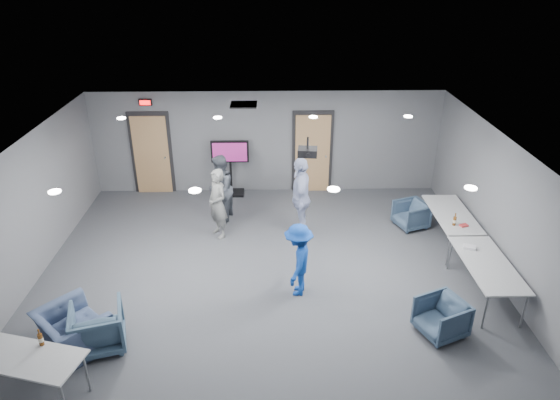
{
  "coord_description": "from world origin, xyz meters",
  "views": [
    {
      "loc": [
        0.08,
        -8.32,
        5.71
      ],
      "look_at": [
        0.28,
        0.89,
        1.2
      ],
      "focal_mm": 32.0,
      "sensor_mm": 36.0,
      "label": 1
    }
  ],
  "objects_px": {
    "person_a": "(218,204)",
    "chair_right_c": "(441,317)",
    "table_right_b": "(487,265)",
    "chair_front_a": "(98,328)",
    "table_front_left": "(24,359)",
    "chair_right_a": "(411,215)",
    "table_right_a": "(452,216)",
    "tv_stand": "(230,165)",
    "person_b": "(220,189)",
    "chair_front_b": "(73,330)",
    "bottle_right": "(455,221)",
    "projector": "(308,152)",
    "person_d": "(298,260)",
    "person_c": "(301,197)",
    "bottle_front": "(41,339)"
  },
  "relations": [
    {
      "from": "person_b",
      "to": "chair_front_b",
      "type": "distance_m",
      "value": 4.77
    },
    {
      "from": "person_a",
      "to": "chair_right_c",
      "type": "height_order",
      "value": "person_a"
    },
    {
      "from": "person_d",
      "to": "table_right_a",
      "type": "distance_m",
      "value": 3.82
    },
    {
      "from": "person_a",
      "to": "chair_right_a",
      "type": "xyz_separation_m",
      "value": [
        4.43,
        0.31,
        -0.49
      ]
    },
    {
      "from": "bottle_front",
      "to": "chair_front_b",
      "type": "bearing_deg",
      "value": 82.7
    },
    {
      "from": "person_b",
      "to": "bottle_front",
      "type": "distance_m",
      "value": 5.48
    },
    {
      "from": "chair_right_a",
      "to": "chair_front_b",
      "type": "bearing_deg",
      "value": -79.03
    },
    {
      "from": "person_a",
      "to": "table_right_b",
      "type": "xyz_separation_m",
      "value": [
        5.08,
        -2.37,
        -0.11
      ]
    },
    {
      "from": "chair_right_a",
      "to": "chair_front_a",
      "type": "xyz_separation_m",
      "value": [
        -6.04,
        -3.87,
        0.06
      ]
    },
    {
      "from": "chair_front_a",
      "to": "table_right_b",
      "type": "xyz_separation_m",
      "value": [
        6.69,
        1.19,
        0.31
      ]
    },
    {
      "from": "tv_stand",
      "to": "chair_right_c",
      "type": "bearing_deg",
      "value": -55.34
    },
    {
      "from": "chair_front_b",
      "to": "projector",
      "type": "bearing_deg",
      "value": -103.67
    },
    {
      "from": "person_c",
      "to": "tv_stand",
      "type": "height_order",
      "value": "person_c"
    },
    {
      "from": "person_d",
      "to": "table_right_b",
      "type": "distance_m",
      "value": 3.42
    },
    {
      "from": "person_c",
      "to": "table_right_b",
      "type": "distance_m",
      "value": 4.03
    },
    {
      "from": "person_d",
      "to": "tv_stand",
      "type": "relative_size",
      "value": 0.96
    },
    {
      "from": "chair_front_a",
      "to": "chair_front_b",
      "type": "xyz_separation_m",
      "value": [
        -0.4,
        -0.0,
        -0.03
      ]
    },
    {
      "from": "person_d",
      "to": "chair_front_a",
      "type": "xyz_separation_m",
      "value": [
        -3.28,
        -1.38,
        -0.34
      ]
    },
    {
      "from": "person_a",
      "to": "person_b",
      "type": "relative_size",
      "value": 0.98
    },
    {
      "from": "tv_stand",
      "to": "projector",
      "type": "xyz_separation_m",
      "value": [
        1.74,
        -3.26,
        1.56
      ]
    },
    {
      "from": "chair_right_c",
      "to": "table_front_left",
      "type": "relative_size",
      "value": 0.4
    },
    {
      "from": "chair_right_a",
      "to": "table_front_left",
      "type": "xyz_separation_m",
      "value": [
        -6.72,
        -4.87,
        0.37
      ]
    },
    {
      "from": "person_a",
      "to": "table_right_b",
      "type": "bearing_deg",
      "value": 31.16
    },
    {
      "from": "chair_front_a",
      "to": "table_right_a",
      "type": "distance_m",
      "value": 7.38
    },
    {
      "from": "chair_right_c",
      "to": "chair_front_b",
      "type": "height_order",
      "value": "chair_front_b"
    },
    {
      "from": "tv_stand",
      "to": "person_a",
      "type": "bearing_deg",
      "value": -93.57
    },
    {
      "from": "chair_front_b",
      "to": "bottle_right",
      "type": "distance_m",
      "value": 7.44
    },
    {
      "from": "table_right_b",
      "to": "table_front_left",
      "type": "xyz_separation_m",
      "value": [
        -7.37,
        -2.19,
        -0.01
      ]
    },
    {
      "from": "chair_front_a",
      "to": "bottle_front",
      "type": "relative_size",
      "value": 2.98
    },
    {
      "from": "chair_right_c",
      "to": "chair_front_a",
      "type": "bearing_deg",
      "value": -111.65
    },
    {
      "from": "person_c",
      "to": "table_right_b",
      "type": "height_order",
      "value": "person_c"
    },
    {
      "from": "person_b",
      "to": "chair_front_a",
      "type": "distance_m",
      "value": 4.61
    },
    {
      "from": "chair_right_c",
      "to": "projector",
      "type": "bearing_deg",
      "value": -161.12
    },
    {
      "from": "person_b",
      "to": "table_right_b",
      "type": "xyz_separation_m",
      "value": [
        5.09,
        -3.1,
        -0.13
      ]
    },
    {
      "from": "person_c",
      "to": "projector",
      "type": "xyz_separation_m",
      "value": [
        0.04,
        -1.08,
        1.47
      ]
    },
    {
      "from": "tv_stand",
      "to": "chair_right_a",
      "type": "bearing_deg",
      "value": -23.62
    },
    {
      "from": "bottle_front",
      "to": "tv_stand",
      "type": "bearing_deg",
      "value": 70.98
    },
    {
      "from": "chair_front_a",
      "to": "table_front_left",
      "type": "relative_size",
      "value": 0.46
    },
    {
      "from": "tv_stand",
      "to": "bottle_right",
      "type": "bearing_deg",
      "value": -33.21
    },
    {
      "from": "person_c",
      "to": "chair_right_a",
      "type": "xyz_separation_m",
      "value": [
        2.6,
        0.29,
        -0.62
      ]
    },
    {
      "from": "person_d",
      "to": "chair_front_b",
      "type": "bearing_deg",
      "value": -56.31
    },
    {
      "from": "tv_stand",
      "to": "projector",
      "type": "distance_m",
      "value": 4.01
    },
    {
      "from": "chair_front_b",
      "to": "person_d",
      "type": "bearing_deg",
      "value": -115.74
    },
    {
      "from": "person_b",
      "to": "table_front_left",
      "type": "height_order",
      "value": "person_b"
    },
    {
      "from": "person_c",
      "to": "chair_right_c",
      "type": "height_order",
      "value": "person_c"
    },
    {
      "from": "table_front_left",
      "to": "tv_stand",
      "type": "distance_m",
      "value": 7.17
    },
    {
      "from": "chair_front_a",
      "to": "table_front_left",
      "type": "xyz_separation_m",
      "value": [
        -0.67,
        -1.0,
        0.31
      ]
    },
    {
      "from": "person_a",
      "to": "bottle_right",
      "type": "distance_m",
      "value": 5.04
    },
    {
      "from": "person_a",
      "to": "chair_right_c",
      "type": "distance_m",
      "value": 5.24
    },
    {
      "from": "chair_front_a",
      "to": "chair_front_b",
      "type": "relative_size",
      "value": 0.79
    }
  ]
}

